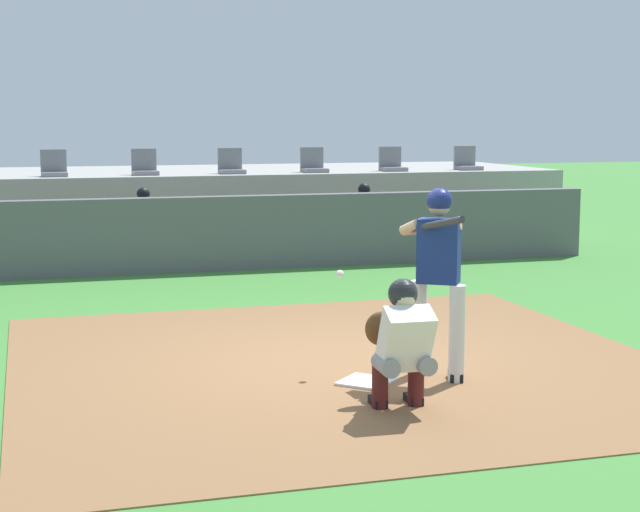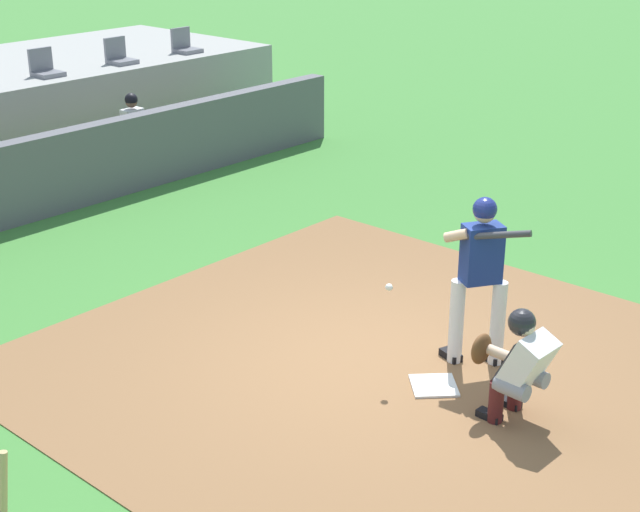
% 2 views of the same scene
% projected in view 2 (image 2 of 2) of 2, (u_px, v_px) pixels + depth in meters
% --- Properties ---
extents(ground_plane, '(80.00, 80.00, 0.00)m').
position_uv_depth(ground_plane, '(370.00, 362.00, 9.72)').
color(ground_plane, '#428438').
extents(dirt_infield, '(6.40, 6.40, 0.01)m').
position_uv_depth(dirt_infield, '(370.00, 361.00, 9.71)').
color(dirt_infield, olive).
rests_on(dirt_infield, ground).
extents(home_plate, '(0.62, 0.62, 0.02)m').
position_uv_depth(home_plate, '(434.00, 386.00, 9.22)').
color(home_plate, white).
rests_on(home_plate, dirt_infield).
extents(batter_at_plate, '(0.54, 0.91, 1.80)m').
position_uv_depth(batter_at_plate, '(480.00, 271.00, 9.31)').
color(batter_at_plate, silver).
rests_on(batter_at_plate, ground).
extents(catcher_crouched, '(0.49, 1.77, 1.13)m').
position_uv_depth(catcher_crouched, '(517.00, 361.00, 8.46)').
color(catcher_crouched, gray).
rests_on(catcher_crouched, ground).
extents(dugout_wall, '(13.00, 0.30, 1.20)m').
position_uv_depth(dugout_wall, '(19.00, 182.00, 13.49)').
color(dugout_wall, '#59595E').
rests_on(dugout_wall, ground).
extents(dugout_player_1, '(0.49, 0.70, 1.30)m').
position_uv_depth(dugout_player_1, '(138.00, 131.00, 15.94)').
color(dugout_player_1, '#939399').
rests_on(dugout_player_1, ground).
extents(stadium_seat_5, '(0.46, 0.46, 0.48)m').
position_uv_depth(stadium_seat_5, '(45.00, 68.00, 16.60)').
color(stadium_seat_5, slate).
rests_on(stadium_seat_5, stands_platform).
extents(stadium_seat_6, '(0.46, 0.46, 0.48)m').
position_uv_depth(stadium_seat_6, '(119.00, 56.00, 17.73)').
color(stadium_seat_6, slate).
rests_on(stadium_seat_6, stands_platform).
extents(stadium_seat_7, '(0.46, 0.46, 0.48)m').
position_uv_depth(stadium_seat_7, '(185.00, 46.00, 18.86)').
color(stadium_seat_7, slate).
rests_on(stadium_seat_7, stands_platform).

